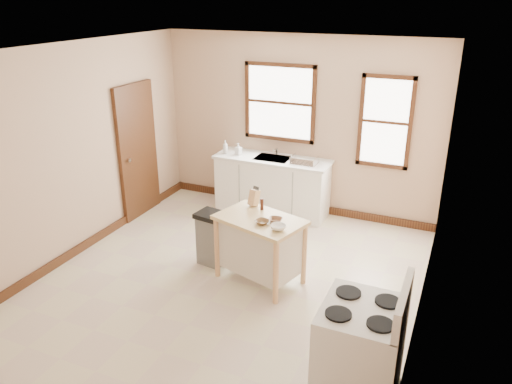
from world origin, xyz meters
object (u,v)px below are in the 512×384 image
(soap_bottle_b, at_px, (238,149))
(kitchen_island, at_px, (260,249))
(soap_bottle_a, at_px, (225,147))
(bowl_b, at_px, (275,220))
(bowl_c, at_px, (278,227))
(dish_rack, at_px, (304,161))
(knife_block, at_px, (254,198))
(trash_bin, at_px, (212,238))
(gas_stove, at_px, (360,340))
(bowl_a, at_px, (262,222))
(pepper_grinder, at_px, (262,204))

(soap_bottle_b, bearing_deg, kitchen_island, -42.03)
(soap_bottle_a, bearing_deg, kitchen_island, -67.22)
(bowl_b, height_order, bowl_c, bowl_c)
(dish_rack, height_order, kitchen_island, dish_rack)
(knife_block, bearing_deg, soap_bottle_a, 146.85)
(bowl_b, bearing_deg, trash_bin, 171.62)
(knife_block, xyz_separation_m, bowl_b, (0.42, -0.33, -0.08))
(soap_bottle_b, distance_m, gas_stove, 4.39)
(soap_bottle_b, distance_m, bowl_a, 2.45)
(kitchen_island, distance_m, bowl_c, 0.58)
(kitchen_island, xyz_separation_m, pepper_grinder, (-0.08, 0.25, 0.50))
(bowl_c, xyz_separation_m, trash_bin, (-1.05, 0.33, -0.51))
(knife_block, height_order, trash_bin, knife_block)
(soap_bottle_b, bearing_deg, bowl_b, -38.06)
(soap_bottle_a, bearing_deg, soap_bottle_b, -7.19)
(bowl_c, bearing_deg, gas_stove, -44.89)
(kitchen_island, bearing_deg, gas_stove, -26.30)
(bowl_b, bearing_deg, knife_block, 141.89)
(dish_rack, bearing_deg, pepper_grinder, -66.76)
(dish_rack, bearing_deg, trash_bin, -86.97)
(soap_bottle_a, height_order, bowl_c, soap_bottle_a)
(gas_stove, bearing_deg, bowl_a, 138.31)
(soap_bottle_a, height_order, pepper_grinder, soap_bottle_a)
(dish_rack, distance_m, kitchen_island, 2.02)
(bowl_a, xyz_separation_m, gas_stove, (1.47, -1.31, -0.27))
(bowl_c, xyz_separation_m, gas_stove, (1.24, -1.24, -0.28))
(soap_bottle_b, bearing_deg, gas_stove, -34.70)
(bowl_a, height_order, trash_bin, bowl_a)
(bowl_a, xyz_separation_m, bowl_b, (0.12, 0.12, -0.00))
(dish_rack, xyz_separation_m, gas_stove, (1.65, -3.38, -0.37))
(bowl_a, bearing_deg, kitchen_island, 123.13)
(pepper_grinder, xyz_separation_m, bowl_b, (0.28, -0.25, -0.06))
(bowl_c, bearing_deg, kitchen_island, 147.66)
(bowl_b, bearing_deg, bowl_a, -135.95)
(soap_bottle_b, height_order, bowl_c, soap_bottle_b)
(kitchen_island, bearing_deg, knife_block, 140.75)
(kitchen_island, height_order, bowl_a, bowl_a)
(soap_bottle_a, relative_size, bowl_a, 1.32)
(bowl_b, bearing_deg, soap_bottle_b, 125.95)
(trash_bin, bearing_deg, bowl_c, -9.26)
(kitchen_island, xyz_separation_m, gas_stove, (1.55, -1.43, 0.17))
(pepper_grinder, height_order, trash_bin, pepper_grinder)
(soap_bottle_b, distance_m, trash_bin, 1.99)
(knife_block, height_order, pepper_grinder, knife_block)
(bowl_a, height_order, bowl_c, bowl_c)
(dish_rack, relative_size, trash_bin, 0.55)
(kitchen_island, distance_m, bowl_b, 0.49)
(soap_bottle_a, relative_size, gas_stove, 0.18)
(soap_bottle_b, relative_size, bowl_b, 1.18)
(knife_block, bearing_deg, gas_stove, -25.20)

